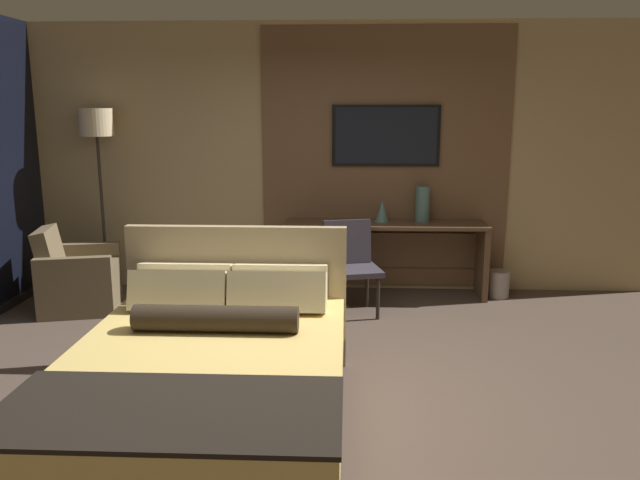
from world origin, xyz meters
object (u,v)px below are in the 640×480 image
(waste_bin, at_px, (499,284))
(tv, at_px, (386,136))
(desk, at_px, (385,245))
(vase_tall, at_px, (423,204))
(vase_short, at_px, (382,211))
(desk_chair, at_px, (350,259))
(bed, at_px, (209,379))
(floor_lamp, at_px, (97,138))
(armchair_by_window, at_px, (78,280))

(waste_bin, bearing_deg, tv, 169.09)
(desk, xyz_separation_m, waste_bin, (1.19, -0.05, -0.39))
(vase_tall, relative_size, vase_short, 1.65)
(tv, distance_m, desk_chair, 1.41)
(bed, distance_m, waste_bin, 3.72)
(tv, bearing_deg, floor_lamp, -176.53)
(tv, height_order, floor_lamp, tv)
(desk, xyz_separation_m, tv, (0.00, 0.18, 1.12))
(bed, distance_m, tv, 3.56)
(desk_chair, xyz_separation_m, floor_lamp, (-2.60, 0.58, 1.11))
(tv, height_order, desk_chair, tv)
(desk_chair, relative_size, vase_tall, 2.39)
(armchair_by_window, relative_size, waste_bin, 3.06)
(vase_tall, xyz_separation_m, waste_bin, (0.80, -0.12, -0.82))
(bed, height_order, floor_lamp, floor_lamp)
(bed, bearing_deg, tv, 68.45)
(desk_chair, distance_m, waste_bin, 1.68)
(tv, relative_size, vase_tall, 3.03)
(bed, xyz_separation_m, desk_chair, (0.85, 2.31, 0.19))
(bed, height_order, vase_tall, vase_tall)
(bed, relative_size, waste_bin, 8.09)
(desk_chair, xyz_separation_m, waste_bin, (1.55, 0.53, -0.38))
(desk, distance_m, vase_tall, 0.58)
(bed, xyz_separation_m, tv, (1.21, 3.07, 1.32))
(armchair_by_window, distance_m, floor_lamp, 1.48)
(desk_chair, height_order, floor_lamp, floor_lamp)
(desk_chair, distance_m, floor_lamp, 2.89)
(floor_lamp, bearing_deg, desk_chair, -12.55)
(floor_lamp, distance_m, vase_tall, 3.42)
(tv, relative_size, desk_chair, 1.27)
(vase_short, bearing_deg, floor_lamp, -179.42)
(bed, distance_m, armchair_by_window, 2.89)
(bed, distance_m, vase_short, 3.20)
(desk_chair, height_order, vase_short, vase_short)
(tv, bearing_deg, bed, -111.55)
(bed, xyz_separation_m, waste_bin, (2.40, 2.84, -0.19))
(desk_chair, relative_size, waste_bin, 3.14)
(desk, bearing_deg, bed, -112.78)
(armchair_by_window, bearing_deg, tv, -88.19)
(desk, height_order, vase_short, vase_short)
(bed, relative_size, desk, 1.09)
(desk_chair, bearing_deg, vase_short, 47.51)
(vase_tall, distance_m, vase_short, 0.43)
(desk_chair, relative_size, floor_lamp, 0.46)
(bed, relative_size, floor_lamp, 1.18)
(vase_short, relative_size, waste_bin, 0.79)
(tv, relative_size, waste_bin, 3.97)
(floor_lamp, distance_m, vase_short, 3.03)
(desk, height_order, waste_bin, desk)
(tv, bearing_deg, vase_short, -101.52)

